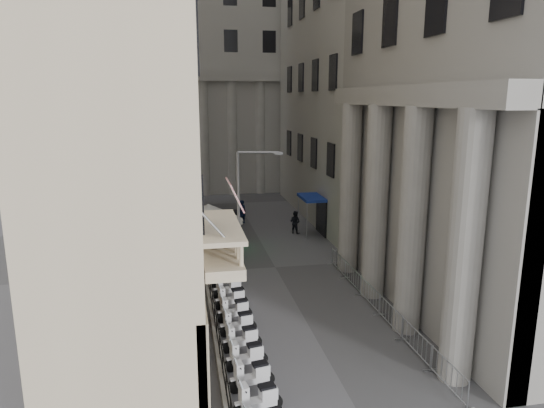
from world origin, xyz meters
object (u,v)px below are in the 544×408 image
at_px(street_lamp, 244,208).
at_px(pedestrian_a, 242,212).
at_px(pedestrian_b, 295,222).
at_px(info_kiosk, 228,233).
at_px(security_tent, 217,214).

distance_m(street_lamp, pedestrian_a, 14.32).
xyz_separation_m(pedestrian_a, pedestrian_b, (3.68, -3.81, -0.10)).
relative_size(pedestrian_a, pedestrian_b, 1.11).
relative_size(street_lamp, pedestrian_a, 3.81).
bearing_deg(pedestrian_b, info_kiosk, 70.33).
bearing_deg(security_tent, pedestrian_b, 38.06).
bearing_deg(pedestrian_b, street_lamp, 106.67).
relative_size(security_tent, street_lamp, 0.59).
bearing_deg(street_lamp, pedestrian_a, 95.16).
bearing_deg(security_tent, info_kiosk, 69.26).
relative_size(security_tent, info_kiosk, 2.18).
distance_m(street_lamp, pedestrian_b, 11.85).
xyz_separation_m(info_kiosk, pedestrian_b, (5.49, 2.66, -0.14)).
height_order(security_tent, street_lamp, street_lamp).
relative_size(street_lamp, info_kiosk, 3.70).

